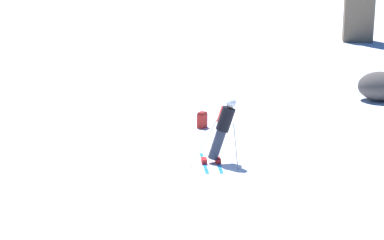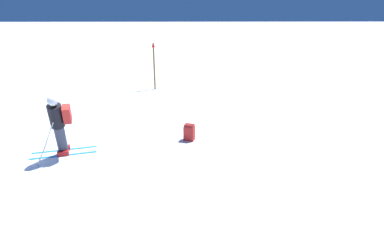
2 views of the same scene
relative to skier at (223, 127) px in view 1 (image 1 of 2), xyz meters
The scene contains 4 objects.
ground_plane 1.18m from the skier, behind, with size 300.00×300.00×0.00m, color white.
skier is the anchor object (origin of this frame).
spare_backpack 3.57m from the skier, 107.48° to the left, with size 0.31×0.36×0.50m.
exposed_boulder_0 9.57m from the skier, 59.21° to the left, with size 1.66×1.41×1.08m, color #4C4742.
Camera 1 is at (2.54, -15.78, 5.34)m, focal length 60.00 mm.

